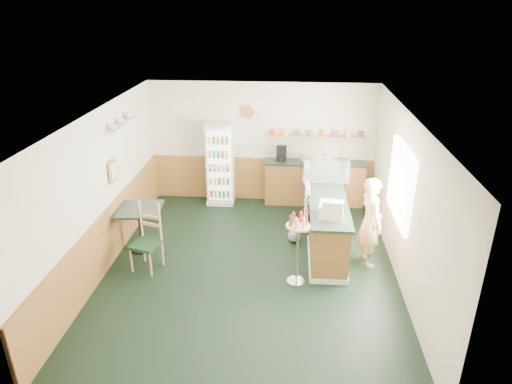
# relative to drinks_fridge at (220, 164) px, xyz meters

# --- Properties ---
(ground) EXTENTS (6.00, 6.00, 0.00)m
(ground) POSITION_rel_drinks_fridge_xyz_m (0.91, -2.74, -0.92)
(ground) COLOR black
(ground) RESTS_ON ground
(room_envelope) EXTENTS (5.04, 6.02, 2.72)m
(room_envelope) POSITION_rel_drinks_fridge_xyz_m (0.68, -2.01, 0.60)
(room_envelope) COLOR beige
(room_envelope) RESTS_ON ground
(service_counter) EXTENTS (0.68, 3.01, 1.01)m
(service_counter) POSITION_rel_drinks_fridge_xyz_m (2.26, -1.67, -0.46)
(service_counter) COLOR olive
(service_counter) RESTS_ON ground
(back_counter) EXTENTS (2.24, 0.42, 1.69)m
(back_counter) POSITION_rel_drinks_fridge_xyz_m (2.10, 0.06, -0.37)
(back_counter) COLOR olive
(back_counter) RESTS_ON ground
(drinks_fridge) EXTENTS (0.61, 0.53, 1.84)m
(drinks_fridge) POSITION_rel_drinks_fridge_xyz_m (0.00, 0.00, 0.00)
(drinks_fridge) COLOR silver
(drinks_fridge) RESTS_ON ground
(display_case) EXTENTS (0.89, 0.47, 0.51)m
(display_case) POSITION_rel_drinks_fridge_xyz_m (2.26, -1.09, 0.34)
(display_case) COLOR silver
(display_case) RESTS_ON service_counter
(cash_register) EXTENTS (0.45, 0.46, 0.22)m
(cash_register) POSITION_rel_drinks_fridge_xyz_m (2.26, -2.64, 0.20)
(cash_register) COLOR #ECE2C3
(cash_register) RESTS_ON service_counter
(shopkeeper) EXTENTS (0.53, 0.63, 1.63)m
(shopkeeper) POSITION_rel_drinks_fridge_xyz_m (2.96, -2.42, -0.11)
(shopkeeper) COLOR tan
(shopkeeper) RESTS_ON ground
(condiment_stand) EXTENTS (0.39, 0.39, 1.23)m
(condiment_stand) POSITION_rel_drinks_fridge_xyz_m (1.72, -3.10, -0.13)
(condiment_stand) COLOR silver
(condiment_stand) RESTS_ON ground
(newspaper_rack) EXTENTS (0.09, 0.47, 0.94)m
(newspaper_rack) POSITION_rel_drinks_fridge_xyz_m (1.90, -1.66, -0.22)
(newspaper_rack) COLOR black
(newspaper_rack) RESTS_ON ground
(cafe_table) EXTENTS (0.84, 0.84, 0.85)m
(cafe_table) POSITION_rel_drinks_fridge_xyz_m (-1.14, -2.26, -0.32)
(cafe_table) COLOR black
(cafe_table) RESTS_ON ground
(cafe_chair) EXTENTS (0.55, 0.55, 1.19)m
(cafe_chair) POSITION_rel_drinks_fridge_xyz_m (-0.86, -2.80, -0.30)
(cafe_chair) COLOR black
(cafe_chair) RESTS_ON ground
(dog_doorstop) EXTENTS (0.24, 0.31, 0.29)m
(dog_doorstop) POSITION_rel_drinks_fridge_xyz_m (1.68, -1.77, -0.78)
(dog_doorstop) COLOR #989892
(dog_doorstop) RESTS_ON ground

